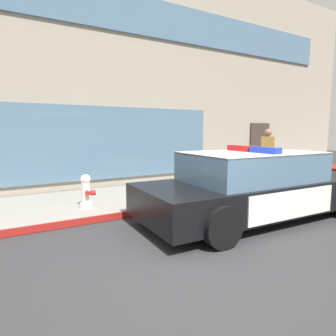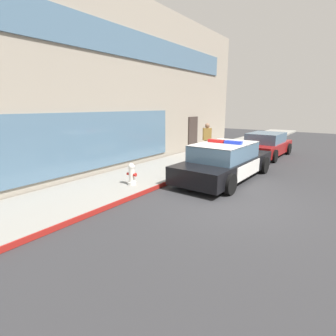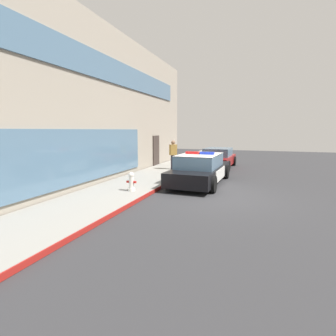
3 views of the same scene
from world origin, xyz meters
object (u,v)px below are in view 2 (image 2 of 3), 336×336
police_cruiser (225,161)px  fire_hydrant (132,174)px  car_down_street (265,145)px  pedestrian_on_sidewalk (207,140)px

police_cruiser → fire_hydrant: bearing=147.7°
police_cruiser → fire_hydrant: size_ratio=7.11×
police_cruiser → car_down_street: police_cruiser is taller
police_cruiser → pedestrian_on_sidewalk: bearing=39.7°
police_cruiser → fire_hydrant: 3.61m
car_down_street → pedestrian_on_sidewalk: 3.47m
car_down_street → fire_hydrant: bearing=168.9°
car_down_street → pedestrian_on_sidewalk: (-2.63, 2.23, 0.38)m
fire_hydrant → car_down_street: (8.56, -1.94, 0.13)m
police_cruiser → car_down_street: 5.57m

